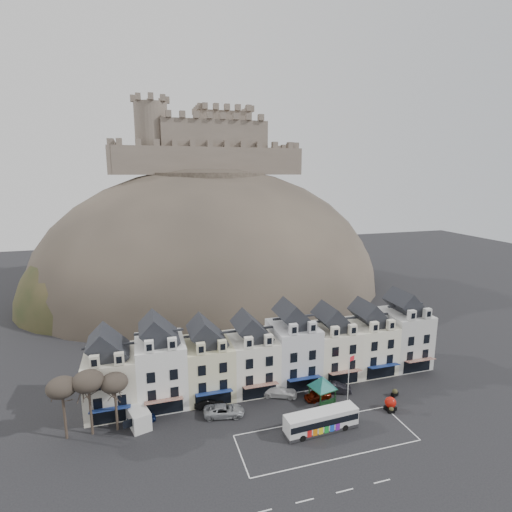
{
  "coord_description": "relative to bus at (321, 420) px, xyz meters",
  "views": [
    {
      "loc": [
        -19.13,
        -38.46,
        32.42
      ],
      "look_at": [
        -0.3,
        24.0,
        18.83
      ],
      "focal_mm": 28.0,
      "sensor_mm": 36.0,
      "label": 1
    }
  ],
  "objects": [
    {
      "name": "bus",
      "position": [
        0.0,
        0.0,
        0.0
      ],
      "size": [
        9.89,
        2.84,
        2.76
      ],
      "rotation": [
        0.0,
        0.0,
        0.06
      ],
      "color": "#262628",
      "rests_on": "ground"
    },
    {
      "name": "white_van",
      "position": [
        -22.53,
        8.44,
        -0.32
      ],
      "size": [
        3.69,
        5.71,
        2.41
      ],
      "rotation": [
        0.0,
        0.0,
        0.29
      ],
      "color": "silver",
      "rests_on": "ground"
    },
    {
      "name": "car_silver",
      "position": [
        -11.19,
        6.77,
        -0.76
      ],
      "size": [
        5.82,
        3.55,
        1.53
      ],
      "primitive_type": "imported",
      "rotation": [
        0.0,
        0.0,
        1.38
      ],
      "color": "#9A9DA2",
      "rests_on": "ground"
    },
    {
      "name": "coach_bay_markings",
      "position": [
        0.02,
        -1.48,
        -1.52
      ],
      "size": [
        22.0,
        7.5,
        0.01
      ],
      "primitive_type": "cube",
      "color": "silver",
      "rests_on": "ground"
    },
    {
      "name": "car_black",
      "position": [
        -12.78,
        9.27,
        -0.85
      ],
      "size": [
        4.33,
        2.26,
        1.36
      ],
      "primitive_type": "imported",
      "rotation": [
        0.0,
        0.0,
        1.36
      ],
      "color": "black",
      "rests_on": "ground"
    },
    {
      "name": "car_charcoal",
      "position": [
        6.21,
        7.74,
        -0.77
      ],
      "size": [
        4.87,
        3.07,
        1.51
      ],
      "primitive_type": "imported",
      "rotation": [
        0.0,
        0.0,
        1.22
      ],
      "color": "black",
      "rests_on": "ground"
    },
    {
      "name": "townhouse_terrace",
      "position": [
        -1.84,
        13.24,
        3.77
      ],
      "size": [
        54.4,
        9.35,
        11.8
      ],
      "color": "beige",
      "rests_on": "ground"
    },
    {
      "name": "car_maroon",
      "position": [
        2.82,
        6.77,
        -0.82
      ],
      "size": [
        4.36,
        2.35,
        1.41
      ],
      "primitive_type": "imported",
      "rotation": [
        0.0,
        0.0,
        1.74
      ],
      "color": "#5A1205",
      "rests_on": "ground"
    },
    {
      "name": "planter_west",
      "position": [
        14.08,
        4.27,
        -0.98
      ],
      "size": [
        1.25,
        0.94,
        1.12
      ],
      "rotation": [
        0.0,
        0.0,
        0.38
      ],
      "color": "black",
      "rests_on": "ground"
    },
    {
      "name": "tree_left_mid",
      "position": [
        -27.98,
        7.77,
        5.72
      ],
      "size": [
        3.78,
        3.78,
        8.64
      ],
      "color": "#332A20",
      "rests_on": "ground"
    },
    {
      "name": "car_white",
      "position": [
        -2.38,
        9.27,
        -0.73
      ],
      "size": [
        5.9,
        4.23,
        1.59
      ],
      "primitive_type": "imported",
      "rotation": [
        0.0,
        0.0,
        1.16
      ],
      "color": "silver",
      "rests_on": "ground"
    },
    {
      "name": "bus_shelter",
      "position": [
        3.02,
        5.9,
        1.63
      ],
      "size": [
        6.26,
        6.26,
        4.06
      ],
      "rotation": [
        0.0,
        0.0,
        0.21
      ],
      "color": "#113316",
      "rests_on": "ground"
    },
    {
      "name": "planter_east",
      "position": [
        11.02,
        0.77,
        -1.08
      ],
      "size": [
        0.94,
        0.64,
        0.92
      ],
      "rotation": [
        0.0,
        0.0,
        -0.05
      ],
      "color": "black",
      "rests_on": "ground"
    },
    {
      "name": "tree_left_near",
      "position": [
        -24.98,
        7.77,
        5.03
      ],
      "size": [
        3.43,
        3.43,
        7.84
      ],
      "color": "#332A20",
      "rests_on": "ground"
    },
    {
      "name": "castle_hill",
      "position": [
        -0.73,
        66.22,
        -1.42
      ],
      "size": [
        100.0,
        76.0,
        68.0
      ],
      "color": "#353029",
      "rests_on": "ground"
    },
    {
      "name": "car_navy",
      "position": [
        -21.98,
        8.36,
        -0.89
      ],
      "size": [
        3.88,
        2.02,
        1.26
      ],
      "primitive_type": "imported",
      "rotation": [
        0.0,
        0.0,
        1.72
      ],
      "color": "#0D1942",
      "rests_on": "ground"
    },
    {
      "name": "flagpole",
      "position": [
        6.1,
        3.98,
        2.88
      ],
      "size": [
        1.05,
        0.47,
        7.72
      ],
      "rotation": [
        0.0,
        0.0,
        0.39
      ],
      "color": "silver",
      "rests_on": "ground"
    },
    {
      "name": "castle",
      "position": [
        -1.48,
        73.2,
        38.67
      ],
      "size": [
        50.2,
        22.2,
        22.0
      ],
      "color": "#685B4F",
      "rests_on": "ground"
    },
    {
      "name": "ground",
      "position": [
        -1.98,
        -2.73,
        -1.52
      ],
      "size": [
        300.0,
        300.0,
        0.0
      ],
      "primitive_type": "plane",
      "color": "black",
      "rests_on": "ground"
    },
    {
      "name": "red_buoy",
      "position": [
        11.3,
        1.42,
        -0.54
      ],
      "size": [
        1.62,
        1.62,
        1.92
      ],
      "rotation": [
        0.0,
        0.0,
        0.3
      ],
      "color": "black",
      "rests_on": "ground"
    },
    {
      "name": "tree_left_far",
      "position": [
        -30.98,
        7.77,
        5.37
      ],
      "size": [
        3.61,
        3.61,
        8.24
      ],
      "color": "#332A20",
      "rests_on": "ground"
    }
  ]
}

